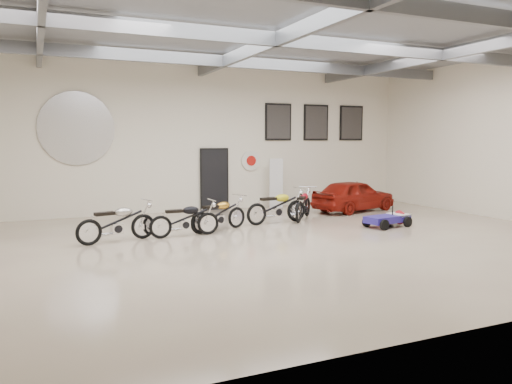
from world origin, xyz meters
name	(u,v)px	position (x,y,z in m)	size (l,w,h in m)	color
floor	(276,242)	(0.00, 0.00, 0.00)	(16.00, 12.00, 0.01)	#BBAD8F
ceiling	(277,28)	(0.00, 0.00, 5.00)	(16.00, 12.00, 0.01)	slate
back_wall	(200,138)	(0.00, 6.00, 2.50)	(16.00, 0.02, 5.00)	white
ceiling_beams	(277,40)	(0.00, 0.00, 4.75)	(15.80, 11.80, 0.32)	slate
door	(214,180)	(0.50, 5.95, 1.05)	(0.92, 0.08, 2.10)	black
logo_plaque	(77,128)	(-4.00, 5.95, 2.80)	(2.30, 0.06, 1.16)	silver
poster_left	(278,122)	(3.00, 5.96, 3.10)	(1.05, 0.08, 1.35)	black
poster_mid	(316,123)	(4.60, 5.96, 3.10)	(1.05, 0.08, 1.35)	black
poster_right	(351,123)	(6.20, 5.96, 3.10)	(1.05, 0.08, 1.35)	black
oil_sign	(251,161)	(1.90, 5.95, 1.70)	(0.72, 0.10, 0.72)	white
banner_stand	(276,183)	(2.70, 5.50, 0.91)	(0.49, 0.20, 1.81)	white
motorcycle_silver	(117,222)	(-3.49, 1.57, 0.50)	(1.92, 0.60, 1.00)	silver
motorcycle_black	(185,218)	(-1.81, 1.58, 0.47)	(1.79, 0.56, 0.93)	silver
motorcycle_gold	(219,214)	(-0.76, 1.97, 0.47)	(1.82, 0.57, 0.95)	silver
motorcycle_yellow	(277,206)	(1.22, 2.44, 0.52)	(2.00, 0.62, 1.04)	silver
motorcycle_red	(303,204)	(2.29, 2.77, 0.49)	(1.87, 0.58, 0.97)	silver
go_kart	(391,216)	(3.95, 0.66, 0.30)	(1.66, 0.75, 0.60)	navy
vintage_car	(354,195)	(4.77, 3.65, 0.55)	(3.20, 1.29, 1.09)	maroon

